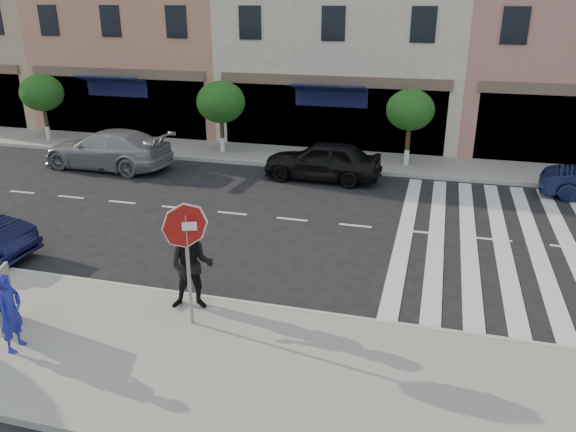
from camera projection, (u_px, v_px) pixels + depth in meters
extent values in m
plane|color=black|center=(251.00, 276.00, 13.99)|extent=(120.00, 120.00, 0.00)
cube|color=gray|center=(186.00, 361.00, 10.59)|extent=(60.00, 4.50, 0.15)
cube|color=gray|center=(335.00, 160.00, 23.86)|extent=(60.00, 3.00, 0.15)
cube|color=beige|center=(351.00, 20.00, 27.42)|extent=(11.00, 9.00, 11.00)
cylinder|color=#473323|center=(46.00, 122.00, 26.81)|extent=(0.18, 0.18, 1.65)
cylinder|color=silver|center=(48.00, 133.00, 27.00)|extent=(0.20, 0.20, 0.60)
ellipsoid|color=#1A4714|center=(42.00, 93.00, 26.31)|extent=(2.00, 2.00, 1.70)
cylinder|color=#473323|center=(222.00, 133.00, 24.60)|extent=(0.18, 0.18, 1.60)
cylinder|color=silver|center=(223.00, 145.00, 24.78)|extent=(0.20, 0.20, 0.60)
ellipsoid|color=#1A4714|center=(221.00, 102.00, 24.10)|extent=(2.10, 2.10, 1.79)
cylinder|color=#473323|center=(408.00, 144.00, 22.60)|extent=(0.18, 0.18, 1.71)
cylinder|color=silver|center=(406.00, 157.00, 22.80)|extent=(0.20, 0.20, 0.60)
ellipsoid|color=#1A4714|center=(410.00, 110.00, 22.10)|extent=(1.90, 1.90, 1.62)
cylinder|color=gray|center=(189.00, 271.00, 11.26)|extent=(0.10, 0.10, 2.41)
cylinder|color=white|center=(185.00, 226.00, 10.90)|extent=(0.88, 0.36, 0.94)
cylinder|color=#9E1411|center=(185.00, 226.00, 10.88)|extent=(0.83, 0.35, 0.88)
cube|color=white|center=(184.00, 226.00, 10.85)|extent=(0.47, 0.20, 0.18)
imported|color=#202796|center=(10.00, 312.00, 10.57)|extent=(0.44, 0.62, 1.60)
imported|color=black|center=(191.00, 266.00, 11.94)|extent=(1.13, 0.99, 1.98)
cube|color=beige|center=(9.00, 325.00, 11.58)|extent=(0.37, 0.37, 0.04)
cube|color=beige|center=(3.00, 299.00, 11.36)|extent=(0.32, 0.81, 1.27)
cube|color=#D88C3F|center=(5.00, 297.00, 11.34)|extent=(0.24, 0.65, 0.98)
imported|color=gray|center=(107.00, 149.00, 22.70)|extent=(5.48, 2.50, 1.56)
imported|color=black|center=(323.00, 160.00, 21.21)|extent=(4.47, 1.92, 1.50)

